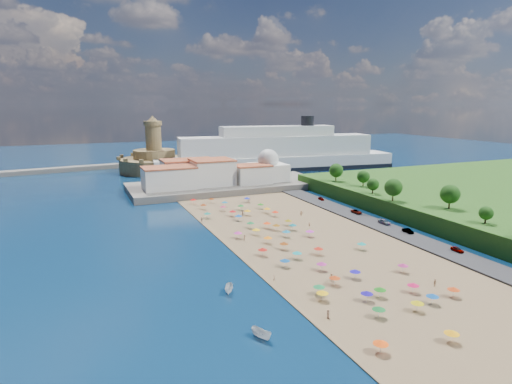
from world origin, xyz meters
name	(u,v)px	position (x,y,z in m)	size (l,w,h in m)	color
ground	(276,234)	(0.00, 0.00, 0.00)	(700.00, 700.00, 0.00)	#071938
terrace	(227,186)	(10.00, 73.00, 1.50)	(90.00, 36.00, 3.00)	#59544C
jetty	(165,178)	(-12.00, 108.00, 1.20)	(18.00, 70.00, 2.40)	#59544C
waterfront_buildings	(200,174)	(-3.05, 73.64, 7.88)	(57.00, 29.00, 11.00)	silver
domed_building	(268,168)	(30.00, 71.00, 8.97)	(16.00, 16.00, 15.00)	silver
fortress	(154,161)	(-12.00, 138.00, 6.68)	(40.00, 40.00, 32.40)	olive
cruise_ship	(277,154)	(57.34, 117.15, 9.48)	(148.08, 37.48, 32.03)	black
beach_parasols	(286,236)	(-1.48, -9.40, 2.15)	(31.33, 116.90, 2.20)	gray
beachgoers	(277,233)	(-1.06, -3.07, 1.15)	(36.22, 94.22, 1.87)	tan
moored_boats	(244,310)	(-27.89, -43.73, 0.84)	(4.24, 23.68, 1.70)	white
parked_cars	(378,220)	(36.00, -2.98, 1.34)	(2.32, 71.29, 1.39)	gray
hillside_trees	(412,190)	(49.58, -3.12, 10.31)	(15.07, 107.27, 7.82)	#382314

